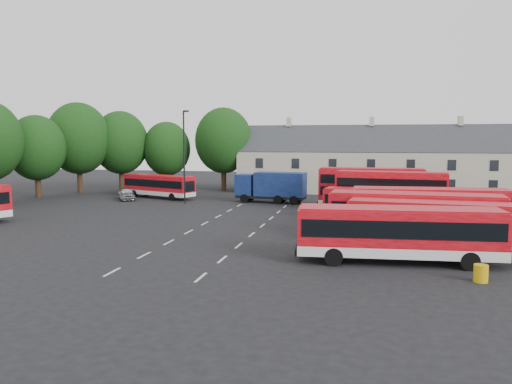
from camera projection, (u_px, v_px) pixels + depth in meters
ground at (197, 227)px, 40.38m from camera, size 140.00×140.00×0.00m
lane_markings at (233, 224)px, 41.79m from camera, size 5.15×33.80×0.01m
treeline at (90, 143)px, 62.86m from camera, size 29.92×32.59×12.01m
terrace_houses at (371, 164)px, 66.18m from camera, size 35.70×7.13×10.06m
bus_row_a at (398, 230)px, 28.51m from camera, size 11.58×3.47×3.23m
bus_row_b at (435, 221)px, 32.13m from camera, size 11.24×3.75×3.12m
bus_row_c at (414, 212)px, 35.19m from camera, size 11.99×3.58×3.34m
bus_row_d at (430, 205)px, 38.65m from camera, size 11.94×3.31×3.34m
bus_row_e at (382, 202)px, 43.31m from camera, size 10.20×3.86×2.82m
bus_dd_south at (391, 191)px, 46.50m from camera, size 10.33×3.75×4.14m
bus_dd_north at (371, 186)px, 50.25m from camera, size 10.44×2.80×4.24m
bus_north at (159, 184)px, 60.53m from camera, size 10.03×5.75×2.80m
box_truck at (272, 186)px, 56.21m from camera, size 8.06×3.26×3.43m
silver_car at (126, 194)px, 58.92m from camera, size 3.67×4.51×1.45m
grit_bin at (481, 273)px, 24.88m from camera, size 0.70×0.70×0.88m
lamppost at (184, 154)px, 55.07m from camera, size 0.72×0.35×10.28m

